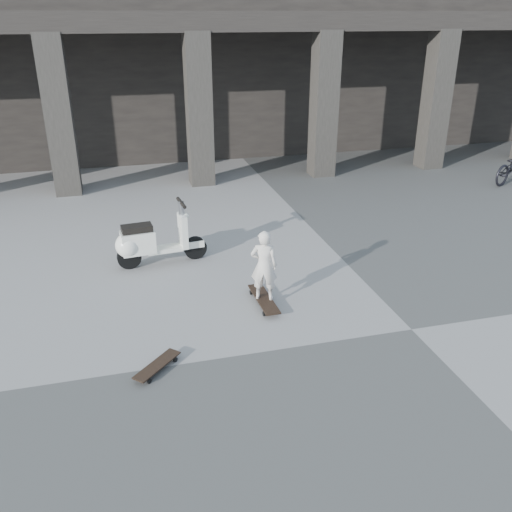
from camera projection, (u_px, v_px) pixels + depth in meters
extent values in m
plane|color=#464644|center=(412.00, 329.00, 8.22)|extent=(90.00, 90.00, 0.00)
cube|color=black|center=(222.00, 56.00, 19.35)|extent=(28.00, 6.00, 6.00)
cube|color=black|center=(253.00, 21.00, 14.97)|extent=(28.00, 2.80, 0.50)
cube|color=#2B2924|center=(59.00, 117.00, 13.66)|extent=(0.65, 0.65, 4.00)
cube|color=#2B2924|center=(199.00, 111.00, 14.49)|extent=(0.65, 0.65, 4.00)
cube|color=#2B2924|center=(324.00, 106.00, 15.32)|extent=(0.65, 0.65, 4.00)
cube|color=#2B2924|center=(436.00, 101.00, 16.15)|extent=(0.65, 0.65, 4.00)
cube|color=black|center=(264.00, 299.00, 8.91)|extent=(0.28, 1.08, 0.02)
cube|color=#B2B2B7|center=(257.00, 291.00, 9.26)|extent=(0.22, 0.06, 0.03)
cube|color=#B2B2B7|center=(271.00, 312.00, 8.60)|extent=(0.22, 0.06, 0.03)
cylinder|color=black|center=(251.00, 292.00, 9.23)|extent=(0.04, 0.08, 0.08)
cylinder|color=black|center=(263.00, 291.00, 9.29)|extent=(0.04, 0.08, 0.08)
cylinder|color=black|center=(264.00, 314.00, 8.58)|extent=(0.04, 0.08, 0.08)
cylinder|color=black|center=(277.00, 312.00, 8.64)|extent=(0.04, 0.08, 0.08)
cube|color=black|center=(157.00, 365.00, 7.25)|extent=(0.70, 0.70, 0.02)
cube|color=#B2B2B7|center=(170.00, 357.00, 7.48)|extent=(0.16, 0.16, 0.03)
cube|color=#B2B2B7|center=(144.00, 378.00, 7.05)|extent=(0.16, 0.16, 0.03)
cylinder|color=black|center=(165.00, 356.00, 7.53)|extent=(0.07, 0.07, 0.07)
cylinder|color=black|center=(175.00, 360.00, 7.45)|extent=(0.07, 0.07, 0.07)
cylinder|color=black|center=(139.00, 377.00, 7.09)|extent=(0.07, 0.07, 0.07)
cylinder|color=black|center=(149.00, 381.00, 7.01)|extent=(0.07, 0.07, 0.07)
imported|color=silver|center=(264.00, 265.00, 8.66)|extent=(0.51, 0.43, 1.19)
cylinder|color=black|center=(195.00, 248.00, 10.52)|extent=(0.46, 0.16, 0.45)
cylinder|color=black|center=(129.00, 257.00, 10.11)|extent=(0.46, 0.16, 0.45)
cube|color=white|center=(164.00, 249.00, 10.30)|extent=(0.70, 0.36, 0.08)
cube|color=white|center=(138.00, 242.00, 10.06)|extent=(0.65, 0.42, 0.42)
sphere|color=white|center=(128.00, 245.00, 10.01)|extent=(0.47, 0.47, 0.47)
cube|color=black|center=(137.00, 228.00, 9.95)|extent=(0.58, 0.35, 0.11)
cube|color=white|center=(183.00, 231.00, 10.29)|extent=(0.15, 0.39, 0.65)
cube|color=white|center=(195.00, 244.00, 10.49)|extent=(0.35, 0.19, 0.13)
cylinder|color=#B2B2B7|center=(182.00, 210.00, 10.12)|extent=(0.11, 0.11, 0.33)
cylinder|color=black|center=(181.00, 203.00, 10.06)|extent=(0.12, 0.56, 0.07)
sphere|color=white|center=(186.00, 216.00, 10.20)|extent=(0.13, 0.13, 0.13)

